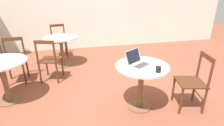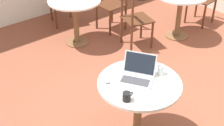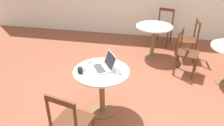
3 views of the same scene
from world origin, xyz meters
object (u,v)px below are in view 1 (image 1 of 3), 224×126
(chair_mid_right, at_px, (59,41))
(mug, at_px, (158,69))
(cafe_table_mid, at_px, (61,43))
(drinking_glass, at_px, (138,56))
(cafe_table_far, at_px, (2,70))
(chair_mid_left, at_px, (50,60))
(laptop, at_px, (138,62))
(mouse, at_px, (135,72))
(cafe_table_near, at_px, (141,75))
(chair_far_right, at_px, (15,61))
(chair_near_front, at_px, (193,82))

(chair_mid_right, bearing_deg, mug, -154.69)
(cafe_table_mid, distance_m, drinking_glass, 2.28)
(cafe_table_far, bearing_deg, mug, -112.68)
(cafe_table_far, xyz_separation_m, chair_mid_left, (0.65, -0.66, -0.13))
(cafe_table_far, distance_m, mug, 2.47)
(laptop, height_order, mouse, laptop)
(cafe_table_far, distance_m, drinking_glass, 2.23)
(cafe_table_near, bearing_deg, chair_mid_right, 25.43)
(cafe_table_far, distance_m, chair_far_right, 0.80)
(cafe_table_near, height_order, cafe_table_mid, same)
(cafe_table_near, distance_m, chair_near_front, 0.83)
(mouse, distance_m, drinking_glass, 0.55)
(chair_far_right, xyz_separation_m, laptop, (-1.44, -2.12, 0.33))
(cafe_table_mid, height_order, laptop, laptop)
(chair_mid_right, distance_m, mug, 3.49)
(chair_mid_left, bearing_deg, mouse, -140.88)
(chair_mid_right, xyz_separation_m, mug, (-3.14, -1.48, 0.33))
(cafe_table_far, bearing_deg, cafe_table_mid, -31.61)
(chair_mid_left, relative_size, chair_far_right, 1.00)
(cafe_table_mid, height_order, chair_near_front, chair_near_front)
(cafe_table_near, relative_size, laptop, 1.90)
(chair_near_front, height_order, laptop, laptop)
(drinking_glass, bearing_deg, chair_far_right, 61.37)
(chair_near_front, bearing_deg, chair_mid_left, 56.61)
(cafe_table_near, relative_size, chair_near_front, 0.88)
(laptop, bearing_deg, drinking_glass, -20.83)
(chair_far_right, height_order, laptop, laptop)
(cafe_table_far, relative_size, mug, 7.27)
(cafe_table_far, relative_size, chair_mid_right, 0.88)
(cafe_table_near, distance_m, mouse, 0.36)
(cafe_table_near, bearing_deg, mug, -155.96)
(chair_near_front, bearing_deg, drinking_glass, 60.48)
(laptop, relative_size, mug, 3.83)
(cafe_table_near, relative_size, cafe_table_mid, 1.00)
(chair_mid_right, bearing_deg, cafe_table_mid, -172.64)
(cafe_table_far, xyz_separation_m, chair_far_right, (0.78, 0.03, -0.13))
(chair_near_front, bearing_deg, cafe_table_mid, 42.01)
(cafe_table_far, xyz_separation_m, mug, (-0.95, -2.27, 0.20))
(cafe_table_far, distance_m, laptop, 2.20)
(mouse, xyz_separation_m, mug, (-0.03, -0.33, 0.03))
(chair_near_front, bearing_deg, cafe_table_far, 73.74)
(mug, bearing_deg, chair_mid_left, 45.19)
(drinking_glass, bearing_deg, chair_near_front, -119.52)
(chair_near_front, xyz_separation_m, chair_far_right, (1.64, 2.98, 0.00))
(cafe_table_mid, bearing_deg, laptop, -150.03)
(cafe_table_mid, relative_size, chair_mid_left, 0.88)
(cafe_table_mid, xyz_separation_m, drinking_glass, (-1.86, -1.30, 0.20))
(cafe_table_mid, bearing_deg, cafe_table_far, 148.39)
(mouse, bearing_deg, chair_near_front, -86.63)
(chair_mid_left, relative_size, mug, 8.23)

